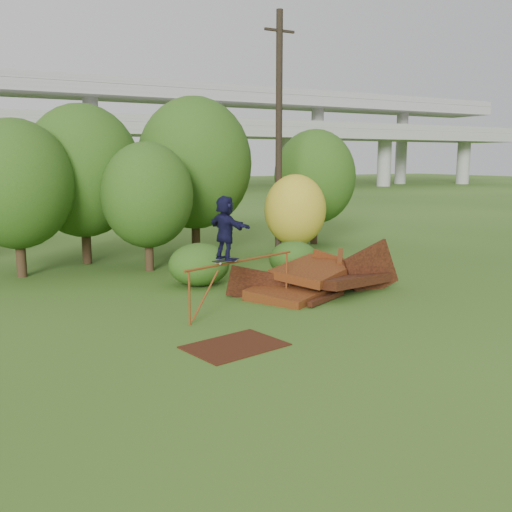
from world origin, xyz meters
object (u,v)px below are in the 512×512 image
scrap_pile (318,280)px  utility_pole (279,137)px  flat_plate (235,346)px  skater (225,228)px

scrap_pile → utility_pole: bearing=70.9°
flat_plate → utility_pole: (6.95, 9.79, 5.25)m
utility_pole → scrap_pile: bearing=-109.1°
skater → scrap_pile: bearing=-86.0°
scrap_pile → flat_plate: bearing=-143.0°
flat_plate → utility_pole: bearing=54.6°
flat_plate → skater: bearing=68.9°
scrap_pile → skater: bearing=-164.5°
skater → utility_pole: 9.78m
scrap_pile → flat_plate: 6.03m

